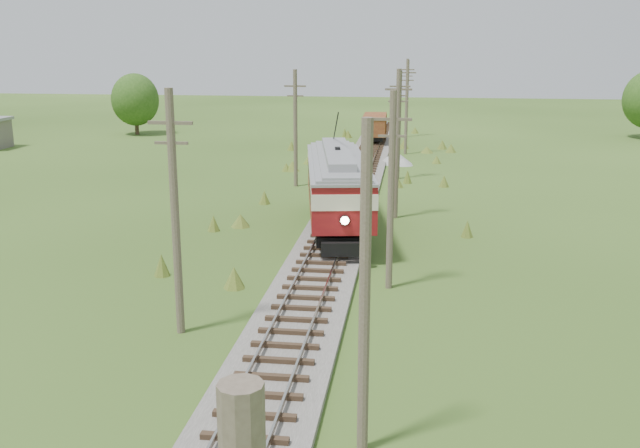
# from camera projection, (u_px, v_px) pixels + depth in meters

# --- Properties ---
(railbed_main) EXTENTS (3.60, 96.00, 0.57)m
(railbed_main) POSITION_uv_depth(u_px,v_px,m) (348.00, 203.00, 47.15)
(railbed_main) COLOR #605B54
(railbed_main) RESTS_ON ground
(streetcar) EXTENTS (5.32, 13.91, 6.29)m
(streetcar) POSITION_uv_depth(u_px,v_px,m) (337.00, 182.00, 40.03)
(streetcar) COLOR black
(streetcar) RESTS_ON ground
(gondola) EXTENTS (2.57, 7.42, 2.45)m
(gondola) POSITION_uv_depth(u_px,v_px,m) (375.00, 126.00, 75.39)
(gondola) COLOR black
(gondola) RESTS_ON ground
(gravel_pile) EXTENTS (3.07, 3.25, 1.12)m
(gravel_pile) POSITION_uv_depth(u_px,v_px,m) (397.00, 158.00, 63.20)
(gravel_pile) COLOR gray
(gravel_pile) RESTS_ON ground
(utility_pole_r_1) EXTENTS (0.30, 0.30, 8.80)m
(utility_pole_r_1) POSITION_uv_depth(u_px,v_px,m) (365.00, 293.00, 17.86)
(utility_pole_r_1) COLOR brown
(utility_pole_r_1) RESTS_ON ground
(utility_pole_r_2) EXTENTS (1.60, 0.30, 8.60)m
(utility_pole_r_2) POSITION_uv_depth(u_px,v_px,m) (391.00, 189.00, 30.32)
(utility_pole_r_2) COLOR brown
(utility_pole_r_2) RESTS_ON ground
(utility_pole_r_3) EXTENTS (1.60, 0.30, 9.00)m
(utility_pole_r_3) POSITION_uv_depth(u_px,v_px,m) (397.00, 143.00, 42.76)
(utility_pole_r_3) COLOR brown
(utility_pole_r_3) RESTS_ON ground
(utility_pole_r_4) EXTENTS (1.60, 0.30, 8.40)m
(utility_pole_r_4) POSITION_uv_depth(u_px,v_px,m) (399.00, 124.00, 55.35)
(utility_pole_r_4) COLOR brown
(utility_pole_r_4) RESTS_ON ground
(utility_pole_r_5) EXTENTS (1.60, 0.30, 8.90)m
(utility_pole_r_5) POSITION_uv_depth(u_px,v_px,m) (407.00, 106.00, 67.72)
(utility_pole_r_5) COLOR brown
(utility_pole_r_5) RESTS_ON ground
(utility_pole_r_6) EXTENTS (1.60, 0.30, 8.70)m
(utility_pole_r_6) POSITION_uv_depth(u_px,v_px,m) (407.00, 97.00, 80.25)
(utility_pole_r_6) COLOR brown
(utility_pole_r_6) RESTS_ON ground
(utility_pole_l_a) EXTENTS (1.60, 0.30, 9.00)m
(utility_pole_l_a) POSITION_uv_depth(u_px,v_px,m) (175.00, 212.00, 25.46)
(utility_pole_l_a) COLOR brown
(utility_pole_l_a) RESTS_ON ground
(utility_pole_l_b) EXTENTS (1.60, 0.30, 8.60)m
(utility_pole_l_b) POSITION_uv_depth(u_px,v_px,m) (295.00, 127.00, 52.44)
(utility_pole_l_b) COLOR brown
(utility_pole_l_b) RESTS_ON ground
(tree_mid_a) EXTENTS (5.46, 5.46, 7.03)m
(tree_mid_a) POSITION_uv_depth(u_px,v_px,m) (135.00, 100.00, 82.42)
(tree_mid_a) COLOR #38281C
(tree_mid_a) RESTS_ON ground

